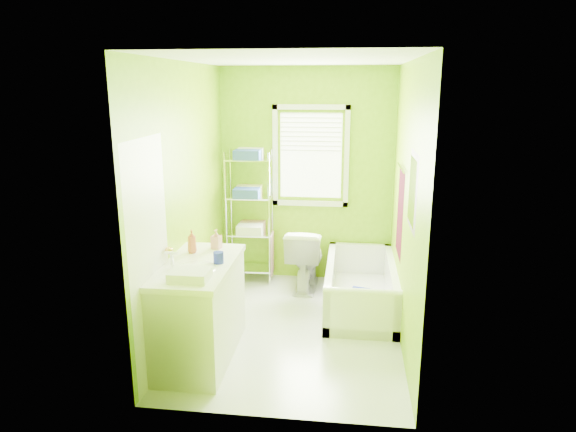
# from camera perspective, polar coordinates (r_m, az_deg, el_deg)

# --- Properties ---
(ground) EXTENTS (2.90, 2.90, 0.00)m
(ground) POSITION_cam_1_polar(r_m,az_deg,el_deg) (5.31, 0.55, -12.32)
(ground) COLOR silver
(ground) RESTS_ON ground
(room_envelope) EXTENTS (2.14, 2.94, 2.62)m
(room_envelope) POSITION_cam_1_polar(r_m,az_deg,el_deg) (4.81, 0.59, 4.36)
(room_envelope) COLOR #78AB08
(room_envelope) RESTS_ON ground
(window) EXTENTS (0.92, 0.05, 1.22)m
(window) POSITION_cam_1_polar(r_m,az_deg,el_deg) (6.20, 2.55, 7.24)
(window) COLOR white
(window) RESTS_ON ground
(door) EXTENTS (0.09, 0.80, 2.00)m
(door) POSITION_cam_1_polar(r_m,az_deg,el_deg) (4.26, -15.05, -5.10)
(door) COLOR white
(door) RESTS_ON ground
(right_wall_decor) EXTENTS (0.04, 1.48, 1.17)m
(right_wall_decor) POSITION_cam_1_polar(r_m,az_deg,el_deg) (4.84, 12.84, 1.30)
(right_wall_decor) COLOR #450716
(right_wall_decor) RESTS_ON ground
(bathtub) EXTENTS (0.75, 1.60, 0.52)m
(bathtub) POSITION_cam_1_polar(r_m,az_deg,el_deg) (5.74, 8.03, -8.50)
(bathtub) COLOR white
(bathtub) RESTS_ON ground
(toilet) EXTENTS (0.45, 0.76, 0.76)m
(toilet) POSITION_cam_1_polar(r_m,az_deg,el_deg) (6.15, 1.95, -4.67)
(toilet) COLOR white
(toilet) RESTS_ON ground
(vanity) EXTENTS (0.61, 1.18, 1.10)m
(vanity) POSITION_cam_1_polar(r_m,az_deg,el_deg) (4.67, -9.84, -10.04)
(vanity) COLOR silver
(vanity) RESTS_ON ground
(wire_shelf_unit) EXTENTS (0.56, 0.45, 1.65)m
(wire_shelf_unit) POSITION_cam_1_polar(r_m,az_deg,el_deg) (6.25, -4.14, 1.61)
(wire_shelf_unit) COLOR silver
(wire_shelf_unit) RESTS_ON ground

